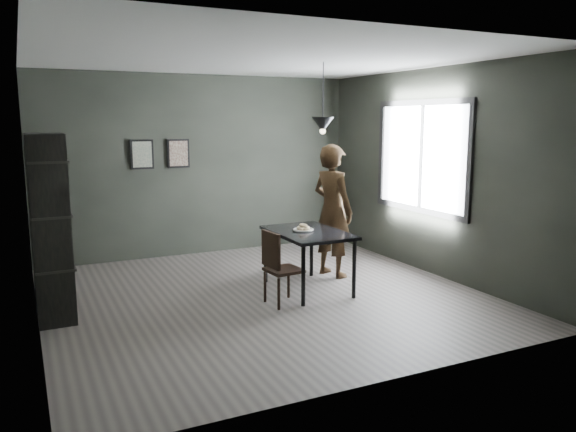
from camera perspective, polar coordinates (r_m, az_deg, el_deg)
name	(u,v)px	position (r m, az deg, el deg)	size (l,w,h in m)	color
ground	(264,296)	(6.88, -2.47, -8.10)	(5.00, 5.00, 0.00)	#3B3633
back_wall	(200,166)	(8.93, -8.91, 5.09)	(5.00, 0.10, 2.80)	black
ceiling	(262,58)	(6.59, -2.66, 15.77)	(5.00, 5.00, 0.02)	silver
window_assembly	(421,157)	(8.03, 13.38, 5.86)	(0.04, 1.96, 1.56)	white
cafe_table	(308,237)	(6.96, 2.04, -2.17)	(0.80, 1.20, 0.75)	black
white_plate	(303,230)	(6.96, 1.57, -1.46)	(0.23, 0.23, 0.01)	white
donut_pile	(303,228)	(6.95, 1.57, -1.20)	(0.19, 0.19, 0.08)	beige
woman	(333,211)	(7.59, 4.54, 0.53)	(0.66, 0.43, 1.79)	black
wood_chair	(278,263)	(6.43, -1.03, -4.82)	(0.41, 0.41, 0.86)	black
shelf_unit	(50,228)	(6.38, -23.01, -1.17)	(0.37, 0.66, 1.97)	black
pendant_lamp	(323,124)	(7.01, 3.55, 9.26)	(0.28, 0.28, 0.86)	black
framed_print_left	(142,154)	(8.67, -14.61, 6.08)	(0.34, 0.04, 0.44)	black
framed_print_right	(178,153)	(8.79, -11.07, 6.26)	(0.34, 0.04, 0.44)	black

